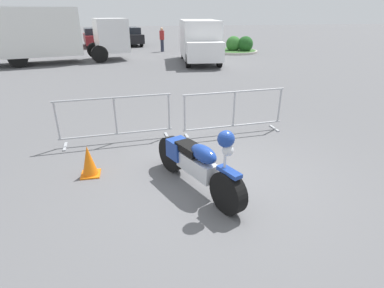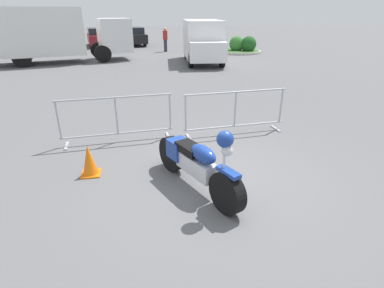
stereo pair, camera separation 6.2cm
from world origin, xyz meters
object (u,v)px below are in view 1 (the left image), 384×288
object	(u,v)px
traffic_cone	(89,161)
delivery_van	(200,40)
parked_car_yellow	(24,38)
motorcycle	(197,163)
crowd_barrier_far	(234,112)
crowd_barrier_near	(116,119)
parked_car_black	(129,36)
parked_car_red	(59,38)
box_truck	(49,33)
parked_car_maroon	(95,37)
pedestrian	(162,39)

from	to	relation	value
traffic_cone	delivery_van	bearing A→B (deg)	69.27
parked_car_yellow	motorcycle	bearing A→B (deg)	-168.03
crowd_barrier_far	traffic_cone	distance (m)	3.57
crowd_barrier_near	parked_car_black	size ratio (longest dim) A/B	0.55
crowd_barrier_near	traffic_cone	bearing A→B (deg)	-106.75
traffic_cone	parked_car_black	bearing A→B (deg)	88.12
parked_car_red	parked_car_black	size ratio (longest dim) A/B	1.01
box_truck	crowd_barrier_far	bearing A→B (deg)	-74.69
crowd_barrier_far	parked_car_maroon	xyz separation A→B (m)	(-5.29, 21.25, 0.19)
crowd_barrier_near	crowd_barrier_far	bearing A→B (deg)	0.00
parked_car_yellow	parked_car_maroon	bearing A→B (deg)	-101.77
crowd_barrier_far	traffic_cone	bearing A→B (deg)	-155.33
box_truck	parked_car_black	distance (m)	10.18
motorcycle	parked_car_yellow	size ratio (longest dim) A/B	0.47
box_truck	pedestrian	xyz separation A→B (m)	(6.72, 4.08, -0.72)
delivery_van	pedestrian	xyz separation A→B (m)	(-1.67, 5.35, -0.32)
box_truck	parked_car_maroon	distance (m)	8.93
parked_car_maroon	crowd_barrier_far	bearing A→B (deg)	-175.96
parked_car_yellow	parked_car_red	bearing A→B (deg)	-109.04
crowd_barrier_near	parked_car_red	world-z (taller)	parked_car_red
motorcycle	parked_car_maroon	bearing A→B (deg)	165.33
parked_car_yellow	traffic_cone	size ratio (longest dim) A/B	7.76
delivery_van	traffic_cone	distance (m)	13.62
parked_car_black	parked_car_yellow	bearing A→B (deg)	81.68
parked_car_maroon	parked_car_black	size ratio (longest dim) A/B	0.99
crowd_barrier_far	parked_car_yellow	distance (m)	24.06
parked_car_red	traffic_cone	xyz separation A→B (m)	(4.88, -22.46, -0.48)
motorcycle	parked_car_red	size ratio (longest dim) A/B	0.46
parked_car_yellow	pedestrian	bearing A→B (deg)	-124.04
crowd_barrier_far	parked_car_black	distance (m)	21.81
parked_car_black	box_truck	bearing A→B (deg)	144.72
crowd_barrier_near	pedestrian	world-z (taller)	pedestrian
crowd_barrier_far	parked_car_maroon	bearing A→B (deg)	103.99
parked_car_yellow	parked_car_black	xyz separation A→B (m)	(8.46, 0.24, 0.01)
box_truck	parked_car_yellow	size ratio (longest dim) A/B	1.75
delivery_van	parked_car_maroon	distance (m)	12.16
parked_car_yellow	traffic_cone	xyz separation A→B (m)	(7.71, -22.91, -0.46)
crowd_barrier_far	traffic_cone	world-z (taller)	crowd_barrier_far
motorcycle	parked_car_maroon	size ratio (longest dim) A/B	0.47
delivery_van	pedestrian	bearing A→B (deg)	-157.68
parked_car_yellow	parked_car_red	size ratio (longest dim) A/B	0.97
parked_car_black	crowd_barrier_near	bearing A→B (deg)	169.21
crowd_barrier_far	pedestrian	world-z (taller)	pedestrian
traffic_cone	crowd_barrier_near	bearing A→B (deg)	73.25
parked_car_yellow	parked_car_black	world-z (taller)	parked_car_black
crowd_barrier_near	traffic_cone	world-z (taller)	crowd_barrier_near
parked_car_maroon	traffic_cone	size ratio (longest dim) A/B	7.78
motorcycle	crowd_barrier_near	xyz separation A→B (m)	(-1.39, 2.28, 0.07)
box_truck	traffic_cone	size ratio (longest dim) A/B	13.58
delivery_van	crowd_barrier_far	bearing A→B (deg)	-2.98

